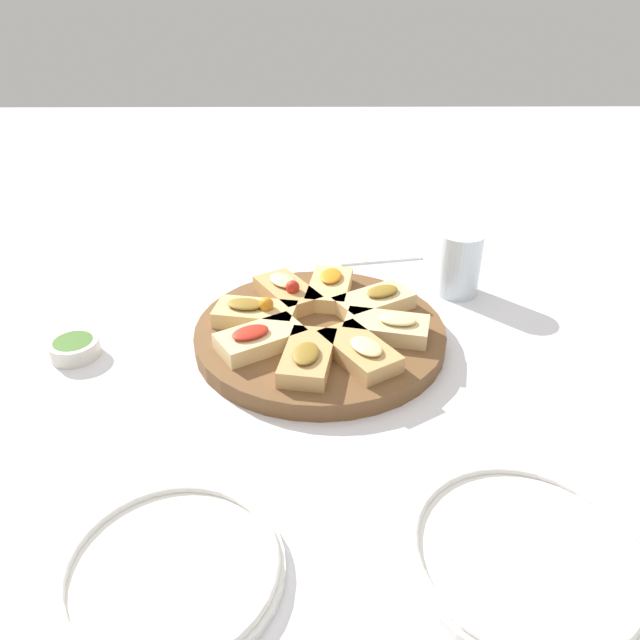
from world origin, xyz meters
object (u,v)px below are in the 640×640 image
Objects in this scene: plate_right at (172,570)px; dipping_bowl at (74,348)px; water_glass at (459,264)px; napkin_stack at (373,246)px; serving_board at (320,335)px; plate_left at (526,554)px.

plate_right is 2.99× the size of dipping_bowl.
water_glass is 0.69× the size of napkin_stack.
dipping_bowl reaches higher than plate_right.
plate_right is at bearing 70.63° from serving_board.
serving_board is 0.27m from water_glass.
plate_right is at bearing 119.80° from dipping_bowl.
dipping_bowl reaches higher than napkin_stack.
plate_left is at bearing 96.91° from napkin_stack.
plate_right is 0.40m from dipping_bowl.
napkin_stack is at bearing -108.52° from plate_right.
serving_board reaches higher than plate_left.
plate_right is 0.73m from napkin_stack.
serving_board is at bearing -174.66° from dipping_bowl.
water_glass is at bearing -162.18° from dipping_bowl.
plate_left and plate_right have the same top height.
plate_left is at bearing -177.34° from plate_right.
serving_board is at bearing -109.37° from plate_right.
water_glass is at bearing -94.11° from plate_left.
napkin_stack is 0.56m from dipping_bowl.
dipping_bowl is at bearing 5.34° from serving_board.
serving_board reaches higher than napkin_stack.
dipping_bowl is (0.51, -0.33, 0.00)m from plate_left.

